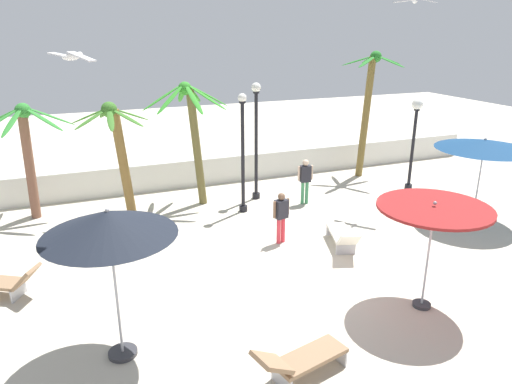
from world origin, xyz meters
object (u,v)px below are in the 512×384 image
lamp_post_3 (243,152)px  lounge_chair_0 (1,282)px  lounge_chair_1 (300,359)px  patio_umbrella_0 (434,212)px  patio_umbrella_1 (485,145)px  palm_tree_0 (192,125)px  guest_1 (305,177)px  patio_umbrella_2 (109,225)px  seagull_0 (415,1)px  guest_2 (281,213)px  palm_tree_3 (118,145)px  lounge_chair_2 (343,236)px  seagull_1 (72,56)px  palm_tree_2 (368,100)px  lamp_post_1 (415,131)px  palm_tree_1 (27,144)px  lamp_post_0 (256,134)px

lamp_post_3 → lounge_chair_0: lamp_post_3 is taller
lamp_post_3 → lounge_chair_1: size_ratio=2.05×
patio_umbrella_0 → patio_umbrella_1: bearing=35.0°
palm_tree_0 → guest_1: bearing=-20.8°
lamp_post_3 → guest_1: 2.55m
patio_umbrella_1 → patio_umbrella_2: 11.86m
lamp_post_3 → seagull_0: 7.25m
patio_umbrella_1 → lamp_post_3: (-6.78, 3.44, -0.40)m
guest_1 → guest_2: size_ratio=1.06×
lounge_chair_0 → guest_2: guest_2 is taller
palm_tree_3 → lounge_chair_2: size_ratio=1.96×
seagull_1 → palm_tree_2: bearing=33.5°
lamp_post_1 → lamp_post_3: (-6.78, 0.17, -0.20)m
palm_tree_0 → palm_tree_1: 5.21m
seagull_0 → lounge_chair_0: bearing=-171.0°
patio_umbrella_1 → patio_umbrella_2: size_ratio=0.99×
lamp_post_0 → guest_1: lamp_post_0 is taller
lounge_chair_2 → guest_1: (0.66, 3.64, 0.59)m
patio_umbrella_1 → lounge_chair_1: bearing=-152.0°
lounge_chair_2 → patio_umbrella_0: bearing=-88.2°
patio_umbrella_2 → guest_1: patio_umbrella_2 is taller
palm_tree_0 → palm_tree_2: size_ratio=0.84×
palm_tree_0 → palm_tree_1: (-5.15, 0.74, -0.37)m
palm_tree_3 → lamp_post_1: palm_tree_3 is taller
seagull_1 → seagull_0: bearing=22.2°
palm_tree_0 → lounge_chair_0: size_ratio=2.25×
palm_tree_3 → lounge_chair_0: 5.44m
patio_umbrella_2 → lamp_post_0: bearing=52.2°
patio_umbrella_1 → seagull_1: bearing=-170.9°
palm_tree_0 → seagull_0: 8.20m
guest_2 → patio_umbrella_0: bearing=-69.7°
lounge_chair_0 → palm_tree_1: bearing=83.3°
lamp_post_0 → seagull_1: seagull_1 is taller
lamp_post_0 → guest_2: (-0.73, -3.80, -1.50)m
palm_tree_3 → seagull_0: size_ratio=3.15×
palm_tree_3 → lamp_post_3: bearing=-11.7°
seagull_1 → guest_1: bearing=35.6°
patio_umbrella_2 → palm_tree_0: 8.22m
guest_2 → seagull_0: seagull_0 is taller
patio_umbrella_2 → patio_umbrella_1: bearing=13.5°
lamp_post_0 → lounge_chair_1: size_ratio=2.15×
patio_umbrella_1 → patio_umbrella_2: bearing=-166.5°
lounge_chair_1 → seagull_1: seagull_1 is taller
lamp_post_1 → seagull_1: bearing=-156.4°
palm_tree_3 → lounge_chair_1: 9.30m
patio_umbrella_2 → seagull_1: (-0.25, 0.90, 2.78)m
patio_umbrella_2 → seagull_0: 12.14m
lamp_post_1 → lounge_chair_0: (-13.88, -2.86, -1.91)m
palm_tree_2 → lounge_chair_0: (-13.29, -5.10, -2.77)m
guest_1 → lamp_post_3: bearing=177.2°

